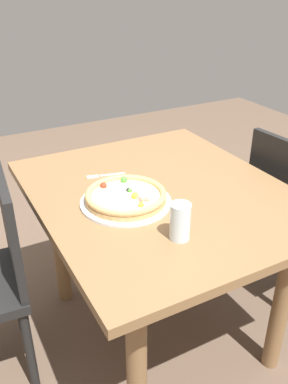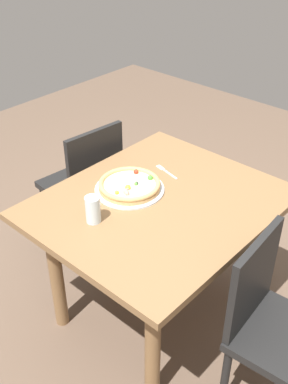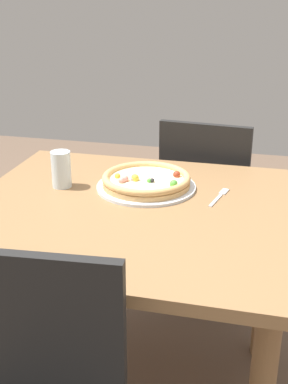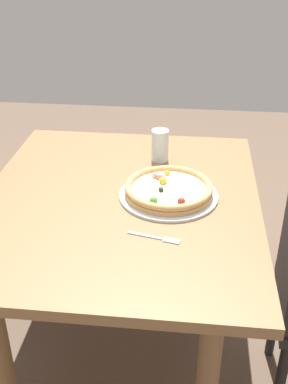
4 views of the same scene
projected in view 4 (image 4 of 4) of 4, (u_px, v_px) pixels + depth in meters
name	position (u px, v px, depth m)	size (l,w,h in m)	color
ground_plane	(124.00, 349.00, 2.02)	(6.00, 6.00, 0.00)	brown
dining_table	(120.00, 225.00, 1.71)	(1.13, 0.96, 0.74)	olive
plate	(169.00, 195.00, 1.65)	(0.34, 0.34, 0.01)	silver
pizza	(169.00, 189.00, 1.64)	(0.30, 0.30, 0.05)	tan
fork	(158.00, 238.00, 1.44)	(0.05, 0.16, 0.00)	silver
drinking_glass	(160.00, 145.00, 1.88)	(0.07, 0.07, 0.13)	silver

